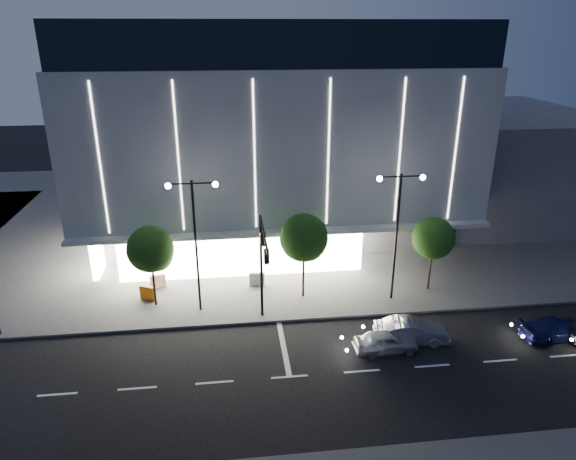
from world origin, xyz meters
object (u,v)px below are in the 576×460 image
at_px(tree_left, 151,252).
at_px(barrier_d, 257,279).
at_px(barrier_a, 148,293).
at_px(traffic_mast, 263,256).
at_px(tree_mid, 304,240).
at_px(car_third, 556,328).
at_px(barrier_b, 158,281).
at_px(car_lead, 386,342).
at_px(street_lamp_west, 195,228).
at_px(tree_right, 433,240).
at_px(car_second, 411,331).
at_px(street_lamp_east, 398,219).

bearing_deg(tree_left, barrier_d, 15.59).
xyz_separation_m(barrier_a, barrier_d, (7.53, 1.20, 0.00)).
bearing_deg(traffic_mast, tree_mid, 50.58).
bearing_deg(car_third, barrier_b, 61.64).
relative_size(car_lead, car_third, 0.84).
xyz_separation_m(car_third, barrier_b, (-24.52, 9.16, 0.00)).
xyz_separation_m(car_lead, barrier_a, (-14.43, 7.56, 0.01)).
bearing_deg(tree_mid, barrier_b, 166.43).
distance_m(street_lamp_west, tree_right, 16.19).
height_order(street_lamp_west, barrier_d, street_lamp_west).
distance_m(street_lamp_west, car_lead, 13.38).
bearing_deg(car_second, barrier_a, 72.78).
xyz_separation_m(tree_mid, barrier_b, (-10.15, 2.45, -3.68)).
bearing_deg(traffic_mast, barrier_a, 149.93).
bearing_deg(tree_left, barrier_a, 131.27).
height_order(tree_right, barrier_b, tree_right).
bearing_deg(barrier_d, car_lead, -44.61).
bearing_deg(car_third, tree_right, 30.77).
bearing_deg(barrier_a, street_lamp_west, -2.35).
height_order(car_second, barrier_b, car_second).
distance_m(car_second, car_third, 8.81).
bearing_deg(barrier_a, car_lead, -4.21).
height_order(barrier_a, barrier_d, same).
relative_size(street_lamp_west, car_lead, 2.40).
distance_m(traffic_mast, barrier_b, 10.37).
xyz_separation_m(tree_mid, barrier_a, (-10.63, 0.72, -3.68)).
bearing_deg(car_lead, barrier_a, 60.31).
xyz_separation_m(street_lamp_west, tree_mid, (7.03, 1.02, -1.62)).
distance_m(street_lamp_east, barrier_b, 17.33).
xyz_separation_m(car_third, barrier_a, (-25.00, 7.44, 0.00)).
xyz_separation_m(traffic_mast, barrier_b, (-7.13, 6.13, -4.38)).
xyz_separation_m(traffic_mast, car_second, (8.60, -2.37, -4.31)).
xyz_separation_m(car_lead, barrier_b, (-13.95, 9.29, 0.01)).
relative_size(tree_left, car_lead, 1.52).
bearing_deg(barrier_b, tree_right, -21.42).
height_order(tree_right, barrier_a, tree_right).
distance_m(tree_right, barrier_a, 19.91).
bearing_deg(traffic_mast, street_lamp_east, 16.48).
bearing_deg(traffic_mast, barrier_d, 90.77).
height_order(tree_left, barrier_b, tree_left).
relative_size(street_lamp_west, tree_mid, 1.46).
xyz_separation_m(tree_mid, car_second, (5.58, -6.05, -3.62)).
bearing_deg(traffic_mast, car_second, -15.42).
bearing_deg(tree_right, street_lamp_east, -161.37).
distance_m(barrier_a, barrier_b, 1.79).
xyz_separation_m(car_third, barrier_d, (-17.47, 8.64, 0.00)).
relative_size(street_lamp_west, barrier_d, 8.18).
bearing_deg(barrier_a, barrier_b, 97.89).
xyz_separation_m(street_lamp_west, car_lead, (10.82, -5.81, -5.32)).
distance_m(tree_right, car_second, 7.64).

